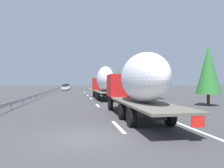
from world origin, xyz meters
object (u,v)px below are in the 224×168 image
at_px(truck_trailing, 137,82).
at_px(car_white_van, 67,87).
at_px(road_sign, 104,84).
at_px(truck_lead, 104,81).
at_px(car_silver_hatch, 65,87).
at_px(car_blue_sedan, 67,86).

bearing_deg(truck_trailing, car_white_van, 6.23).
height_order(car_white_van, road_sign, road_sign).
height_order(truck_lead, truck_trailing, truck_lead).
relative_size(truck_lead, car_silver_hatch, 2.80).
relative_size(car_white_van, car_blue_sedan, 1.09).
distance_m(car_silver_hatch, road_sign, 16.74).
bearing_deg(car_blue_sedan, road_sign, -162.79).
distance_m(car_blue_sedan, road_sign, 35.85).
relative_size(car_blue_sedan, road_sign, 1.39).
bearing_deg(truck_lead, car_blue_sedan, 7.39).
bearing_deg(car_white_van, car_silver_hatch, 178.16).
xyz_separation_m(truck_lead, car_silver_hatch, (36.69, 7.31, -1.68)).
xyz_separation_m(truck_lead, truck_trailing, (-16.60, -0.00, -0.19)).
relative_size(truck_trailing, car_white_van, 2.94).
bearing_deg(car_blue_sedan, car_silver_hatch, -179.48).
bearing_deg(car_silver_hatch, road_sign, -141.46).
bearing_deg(road_sign, car_white_van, 23.08).
distance_m(truck_trailing, car_white_van, 64.24).
relative_size(truck_trailing, car_silver_hatch, 2.95).
bearing_deg(road_sign, car_blue_sedan, 17.21).
bearing_deg(car_blue_sedan, car_white_van, -177.13).
xyz_separation_m(car_white_van, road_sign, (-23.63, -10.07, 1.08)).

